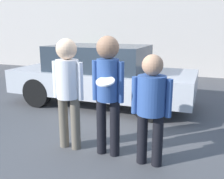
% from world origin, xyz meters
% --- Properties ---
extents(ground_plane, '(56.00, 56.00, 0.00)m').
position_xyz_m(ground_plane, '(0.00, 0.00, 0.00)').
color(ground_plane, '#4C4C4F').
extents(storefront_building, '(24.00, 0.22, 3.93)m').
position_xyz_m(storefront_building, '(0.00, 7.16, 2.00)').
color(storefront_building, beige).
rests_on(storefront_building, ground).
extents(person_left, '(0.53, 0.36, 1.77)m').
position_xyz_m(person_left, '(-0.47, -0.29, 1.07)').
color(person_left, '#665B4C').
rests_on(person_left, ground).
extents(person_middle_with_frisbee, '(0.50, 0.53, 1.81)m').
position_xyz_m(person_middle_with_frisbee, '(0.19, -0.28, 1.09)').
color(person_middle_with_frisbee, black).
rests_on(person_middle_with_frisbee, ground).
extents(person_right, '(0.56, 0.39, 1.58)m').
position_xyz_m(person_right, '(0.85, -0.34, 0.94)').
color(person_right, black).
rests_on(person_right, ground).
extents(parked_car_near, '(4.58, 1.91, 1.50)m').
position_xyz_m(parked_car_near, '(-0.99, 2.21, 0.76)').
color(parked_car_near, '#B7BABF').
rests_on(parked_car_near, ground).
extents(shrub, '(1.05, 1.05, 1.05)m').
position_xyz_m(shrub, '(-3.22, 6.45, 0.52)').
color(shrub, '#285B2D').
rests_on(shrub, ground).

